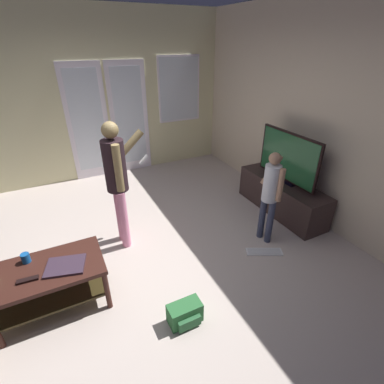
# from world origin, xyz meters

# --- Properties ---
(ground_plane) EXTENTS (5.28, 5.53, 0.02)m
(ground_plane) POSITION_xyz_m (0.00, 0.00, -0.01)
(ground_plane) COLOR beige
(wall_back_with_doors) EXTENTS (5.28, 0.09, 2.85)m
(wall_back_with_doors) POSITION_xyz_m (0.09, 2.73, 1.38)
(wall_back_with_doors) COLOR beige
(wall_back_with_doors) RESTS_ON ground_plane
(wall_right_plain) EXTENTS (0.06, 5.53, 2.82)m
(wall_right_plain) POSITION_xyz_m (2.61, 0.00, 1.41)
(wall_right_plain) COLOR beige
(wall_right_plain) RESTS_ON ground_plane
(coffee_table) EXTENTS (0.97, 0.58, 0.48)m
(coffee_table) POSITION_xyz_m (-0.85, -0.20, 0.35)
(coffee_table) COLOR #3A1C15
(coffee_table) RESTS_ON ground_plane
(tv_stand) EXTENTS (0.45, 1.46, 0.49)m
(tv_stand) POSITION_xyz_m (2.30, 0.16, 0.24)
(tv_stand) COLOR #362624
(tv_stand) RESTS_ON ground_plane
(flat_screen_tv) EXTENTS (0.08, 1.06, 0.72)m
(flat_screen_tv) POSITION_xyz_m (2.30, 0.16, 0.85)
(flat_screen_tv) COLOR black
(flat_screen_tv) RESTS_ON tv_stand
(person_adult) EXTENTS (0.57, 0.43, 1.55)m
(person_adult) POSITION_xyz_m (0.01, 0.47, 0.93)
(person_adult) COLOR pink
(person_adult) RESTS_ON ground_plane
(person_child) EXTENTS (0.42, 0.37, 1.19)m
(person_child) POSITION_xyz_m (1.64, -0.28, 0.71)
(person_child) COLOR #373D56
(person_child) RESTS_ON ground_plane
(backpack) EXTENTS (0.31, 0.20, 0.20)m
(backpack) POSITION_xyz_m (0.18, -0.94, 0.10)
(backpack) COLOR #2F6D39
(backpack) RESTS_ON ground_plane
(loose_keyboard) EXTENTS (0.45, 0.31, 0.02)m
(loose_keyboard) POSITION_xyz_m (1.46, -0.50, 0.01)
(loose_keyboard) COLOR white
(loose_keyboard) RESTS_ON ground_plane
(laptop_closed) EXTENTS (0.39, 0.34, 0.02)m
(laptop_closed) POSITION_xyz_m (-0.70, -0.26, 0.49)
(laptop_closed) COLOR #392938
(laptop_closed) RESTS_ON coffee_table
(cup_near_edge) EXTENTS (0.07, 0.07, 0.09)m
(cup_near_edge) POSITION_xyz_m (-1.01, -0.03, 0.52)
(cup_near_edge) COLOR #14529C
(cup_near_edge) RESTS_ON coffee_table
(tv_remote_black) EXTENTS (0.17, 0.06, 0.02)m
(tv_remote_black) POSITION_xyz_m (-1.00, -0.30, 0.49)
(tv_remote_black) COLOR black
(tv_remote_black) RESTS_ON coffee_table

